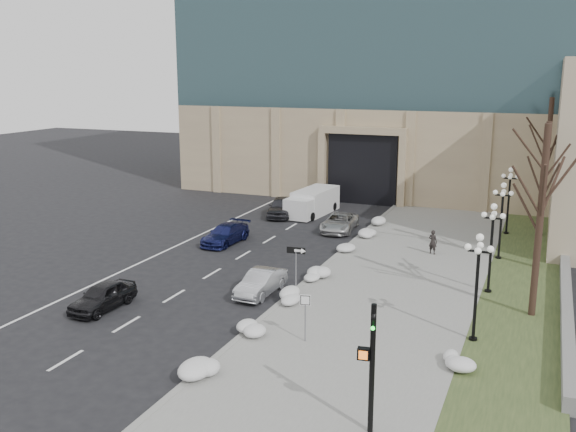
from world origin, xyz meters
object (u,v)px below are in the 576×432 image
Objects in this scene: car_c at (225,234)px; car_d at (339,222)px; lamppost_b at (492,236)px; box_truck at (312,203)px; car_b at (261,283)px; lamppost_d at (509,192)px; traffic_signal at (371,371)px; one_way_sign at (299,257)px; car_e at (281,207)px; lamppost_a at (478,273)px; car_a at (103,296)px; pedestrian at (433,242)px; keep_sign at (305,308)px; lamppost_c at (502,210)px.

car_c is 8.52m from car_d.
box_truck is at bearing 136.61° from lamppost_b.
car_b is 20.76m from lamppost_d.
traffic_signal is (12.58, -29.05, 1.24)m from box_truck.
car_c is 11.63m from one_way_sign.
lamppost_a is (16.80, -18.88, 2.31)m from car_e.
car_a is 19.82m from car_d.
pedestrian is 0.24× the size of box_truck.
one_way_sign is at bearing 166.52° from lamppost_a.
lamppost_b is at bearing -49.61° from car_e.
pedestrian reaches higher than car_e.
one_way_sign is at bearing -66.65° from box_truck.
traffic_signal is 15.25m from lamppost_b.
keep_sign is 11.52m from lamppost_b.
pedestrian is at bearing 51.40° from car_a.
car_d is at bearing 101.87° from traffic_signal.
keep_sign reaches higher than car_d.
lamppost_a is at bearing -19.19° from one_way_sign.
lamppost_b reaches higher than car_e.
car_c is 17.64m from lamppost_b.
box_truck is 19.39m from one_way_sign.
lamppost_a is at bearing -90.00° from lamppost_b.
lamppost_b is 13.00m from lamppost_d.
car_d is at bearing 124.64° from lamppost_a.
car_a is 0.88× the size of car_c.
lamppost_d is (17.00, 22.32, 2.42)m from car_a.
car_a is 19.54m from lamppost_b.
car_a is at bearing -90.21° from box_truck.
pedestrian is (6.92, 10.43, 0.25)m from car_b.
car_c is 19.70m from lamppost_d.
lamppost_c is at bearing 47.77° from car_b.
lamppost_a is (14.80, -20.49, 2.13)m from box_truck.
lamppost_c reaches higher than pedestrian.
car_d is at bearing 93.88° from one_way_sign.
traffic_signal is at bearing -48.66° from car_b.
lamppost_b is (3.88, -5.87, 2.19)m from pedestrian.
box_truck is 1.33× the size of lamppost_b.
one_way_sign is (2.03, 0.16, 1.58)m from car_b.
lamppost_d is at bearing 60.50° from car_b.
lamppost_c is (10.80, 11.06, 2.44)m from car_b.
lamppost_a is at bearing -8.10° from car_b.
car_e is 14.48m from pedestrian.
lamppost_c reaches higher than car_d.
car_a is 23.35m from lamppost_c.
one_way_sign is 0.61× the size of traffic_signal.
car_b is 2.58m from one_way_sign.
car_a is 10.50m from keep_sign.
keep_sign reaches higher than box_truck.
one_way_sign is 1.23× the size of keep_sign.
car_e is at bearing 110.00° from traffic_signal.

